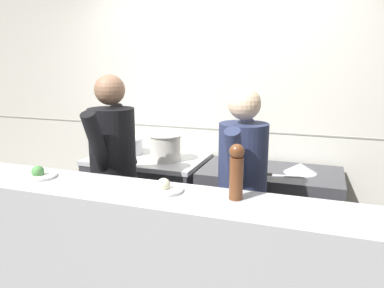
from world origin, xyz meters
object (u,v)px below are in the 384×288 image
(chefs_knife, at_px, (277,175))
(plated_dish_main, at_px, (38,175))
(stock_pot, at_px, (125,145))
(pepper_mill, at_px, (236,171))
(oven_range, at_px, (149,202))
(chef_head_cook, at_px, (114,174))
(plated_dish_appetiser, at_px, (164,188))
(chef_sous, at_px, (242,193))
(sauce_pot, at_px, (166,147))
(mixing_bowl_steel, at_px, (300,168))

(chefs_knife, height_order, plated_dish_main, plated_dish_main)
(stock_pot, bearing_deg, pepper_mill, -41.30)
(oven_range, distance_m, stock_pot, 0.60)
(chef_head_cook, bearing_deg, oven_range, 90.33)
(plated_dish_main, distance_m, chef_head_cook, 0.58)
(plated_dish_appetiser, bearing_deg, stock_pot, 127.73)
(chef_sous, bearing_deg, plated_dish_appetiser, -124.77)
(sauce_pot, relative_size, pepper_mill, 0.93)
(pepper_mill, height_order, chef_sous, chef_sous)
(plated_dish_appetiser, relative_size, chef_sous, 0.14)
(oven_range, height_order, mixing_bowl_steel, mixing_bowl_steel)
(chef_head_cook, bearing_deg, chef_sous, -3.05)
(plated_dish_appetiser, xyz_separation_m, chef_head_cook, (-0.63, 0.49, -0.12))
(sauce_pot, xyz_separation_m, mixing_bowl_steel, (1.18, 0.07, -0.10))
(chefs_knife, xyz_separation_m, plated_dish_appetiser, (-0.54, -1.03, 0.17))
(stock_pot, distance_m, chef_sous, 1.50)
(chef_head_cook, bearing_deg, stock_pot, 108.99)
(oven_range, height_order, sauce_pot, sauce_pot)
(stock_pot, distance_m, mixing_bowl_steel, 1.66)
(stock_pot, distance_m, plated_dish_appetiser, 1.55)
(plated_dish_appetiser, height_order, chef_head_cook, chef_head_cook)
(chefs_knife, relative_size, chef_head_cook, 0.22)
(chefs_knife, bearing_deg, mixing_bowl_steel, 42.47)
(oven_range, relative_size, pepper_mill, 3.41)
(plated_dish_appetiser, bearing_deg, sauce_pot, 112.94)
(chef_sous, bearing_deg, stock_pot, 152.25)
(mixing_bowl_steel, bearing_deg, plated_dish_main, -142.59)
(stock_pot, xyz_separation_m, plated_dish_appetiser, (0.95, -1.23, 0.07))
(stock_pot, bearing_deg, chef_sous, -28.88)
(plated_dish_appetiser, height_order, pepper_mill, pepper_mill)
(chef_sous, bearing_deg, pepper_mill, -81.34)
(chefs_knife, bearing_deg, chef_sous, -108.07)
(oven_range, height_order, chefs_knife, chefs_knife)
(mixing_bowl_steel, height_order, plated_dish_appetiser, plated_dish_appetiser)
(mixing_bowl_steel, relative_size, chef_head_cook, 0.16)
(chefs_knife, bearing_deg, stock_pot, 172.62)
(chefs_knife, bearing_deg, chef_head_cook, -154.87)
(sauce_pot, distance_m, pepper_mill, 1.44)
(stock_pot, height_order, plated_dish_main, plated_dish_main)
(chefs_knife, relative_size, pepper_mill, 1.19)
(plated_dish_main, bearing_deg, plated_dish_appetiser, 1.86)
(mixing_bowl_steel, xyz_separation_m, plated_dish_appetiser, (-0.71, -1.19, 0.13))
(stock_pot, xyz_separation_m, pepper_mill, (1.38, -1.21, 0.22))
(plated_dish_appetiser, distance_m, pepper_mill, 0.45)
(plated_dish_main, bearing_deg, chefs_knife, 36.76)
(oven_range, distance_m, chef_head_cook, 0.85)
(plated_dish_main, bearing_deg, sauce_pot, 70.35)
(chef_head_cook, relative_size, chef_sous, 1.04)
(sauce_pot, height_order, plated_dish_appetiser, sauce_pot)
(pepper_mill, bearing_deg, plated_dish_appetiser, -177.73)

